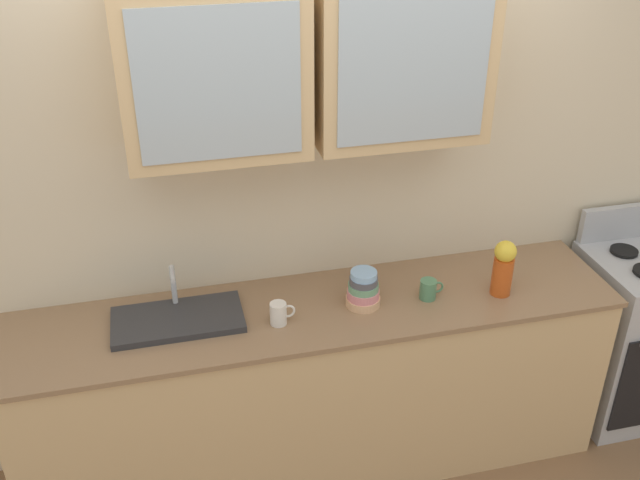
{
  "coord_description": "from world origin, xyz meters",
  "views": [
    {
      "loc": [
        -0.61,
        -2.54,
        2.75
      ],
      "look_at": [
        0.01,
        0.0,
        1.26
      ],
      "focal_mm": 40.67,
      "sensor_mm": 36.0,
      "label": 1
    }
  ],
  "objects_px": {
    "vase": "(503,267)",
    "cup_near_sink": "(279,313)",
    "cup_near_bowls": "(429,289)",
    "sink_faucet": "(178,318)",
    "bowl_stack": "(363,290)"
  },
  "relations": [
    {
      "from": "sink_faucet",
      "to": "cup_near_bowls",
      "type": "bearing_deg",
      "value": -4.19
    },
    {
      "from": "cup_near_bowls",
      "to": "sink_faucet",
      "type": "bearing_deg",
      "value": 175.81
    },
    {
      "from": "bowl_stack",
      "to": "cup_near_sink",
      "type": "xyz_separation_m",
      "value": [
        -0.39,
        -0.05,
        -0.03
      ]
    },
    {
      "from": "vase",
      "to": "bowl_stack",
      "type": "bearing_deg",
      "value": 174.49
    },
    {
      "from": "cup_near_sink",
      "to": "cup_near_bowls",
      "type": "relative_size",
      "value": 0.99
    },
    {
      "from": "bowl_stack",
      "to": "cup_near_sink",
      "type": "bearing_deg",
      "value": -172.69
    },
    {
      "from": "bowl_stack",
      "to": "cup_near_bowls",
      "type": "bearing_deg",
      "value": -3.97
    },
    {
      "from": "bowl_stack",
      "to": "cup_near_sink",
      "type": "distance_m",
      "value": 0.39
    },
    {
      "from": "bowl_stack",
      "to": "cup_near_sink",
      "type": "height_order",
      "value": "bowl_stack"
    },
    {
      "from": "cup_near_bowls",
      "to": "cup_near_sink",
      "type": "bearing_deg",
      "value": -177.59
    },
    {
      "from": "sink_faucet",
      "to": "bowl_stack",
      "type": "height_order",
      "value": "sink_faucet"
    },
    {
      "from": "bowl_stack",
      "to": "vase",
      "type": "xyz_separation_m",
      "value": [
        0.63,
        -0.06,
        0.06
      ]
    },
    {
      "from": "bowl_stack",
      "to": "vase",
      "type": "height_order",
      "value": "vase"
    },
    {
      "from": "vase",
      "to": "cup_near_sink",
      "type": "bearing_deg",
      "value": 179.36
    },
    {
      "from": "sink_faucet",
      "to": "bowl_stack",
      "type": "relative_size",
      "value": 3.24
    }
  ]
}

